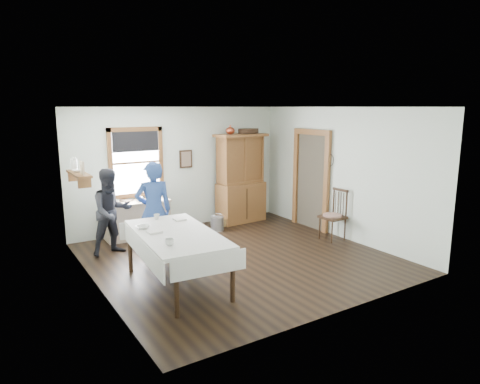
{
  "coord_description": "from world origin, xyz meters",
  "views": [
    {
      "loc": [
        -3.95,
        -6.27,
        2.7
      ],
      "look_at": [
        0.22,
        0.3,
        1.15
      ],
      "focal_mm": 32.0,
      "sensor_mm": 36.0,
      "label": 1
    }
  ],
  "objects_px": {
    "spindle_chair": "(333,215)",
    "pail": "(217,224)",
    "work_counter": "(137,219)",
    "wicker_basket": "(224,222)",
    "woman_blue": "(154,214)",
    "figure_dark": "(112,215)",
    "dining_table": "(177,259)",
    "china_hutch": "(241,178)"
  },
  "relations": [
    {
      "from": "woman_blue",
      "to": "work_counter",
      "type": "bearing_deg",
      "value": -85.04
    },
    {
      "from": "work_counter",
      "to": "figure_dark",
      "type": "distance_m",
      "value": 1.1
    },
    {
      "from": "figure_dark",
      "to": "dining_table",
      "type": "bearing_deg",
      "value": -86.75
    },
    {
      "from": "woman_blue",
      "to": "spindle_chair",
      "type": "bearing_deg",
      "value": 177.04
    },
    {
      "from": "spindle_chair",
      "to": "woman_blue",
      "type": "height_order",
      "value": "woman_blue"
    },
    {
      "from": "wicker_basket",
      "to": "figure_dark",
      "type": "relative_size",
      "value": 0.21
    },
    {
      "from": "dining_table",
      "to": "woman_blue",
      "type": "distance_m",
      "value": 1.4
    },
    {
      "from": "pail",
      "to": "figure_dark",
      "type": "relative_size",
      "value": 0.21
    },
    {
      "from": "spindle_chair",
      "to": "work_counter",
      "type": "bearing_deg",
      "value": 142.53
    },
    {
      "from": "work_counter",
      "to": "pail",
      "type": "relative_size",
      "value": 4.37
    },
    {
      "from": "pail",
      "to": "woman_blue",
      "type": "xyz_separation_m",
      "value": [
        -1.82,
        -0.95,
        0.66
      ]
    },
    {
      "from": "work_counter",
      "to": "woman_blue",
      "type": "distance_m",
      "value": 1.48
    },
    {
      "from": "spindle_chair",
      "to": "pail",
      "type": "bearing_deg",
      "value": 129.32
    },
    {
      "from": "figure_dark",
      "to": "work_counter",
      "type": "bearing_deg",
      "value": 37.99
    },
    {
      "from": "work_counter",
      "to": "wicker_basket",
      "type": "height_order",
      "value": "work_counter"
    },
    {
      "from": "dining_table",
      "to": "pail",
      "type": "bearing_deg",
      "value": 49.07
    },
    {
      "from": "wicker_basket",
      "to": "figure_dark",
      "type": "height_order",
      "value": "figure_dark"
    },
    {
      "from": "woman_blue",
      "to": "figure_dark",
      "type": "distance_m",
      "value": 0.87
    },
    {
      "from": "spindle_chair",
      "to": "pail",
      "type": "height_order",
      "value": "spindle_chair"
    },
    {
      "from": "china_hutch",
      "to": "work_counter",
      "type": "bearing_deg",
      "value": 174.39
    },
    {
      "from": "dining_table",
      "to": "pail",
      "type": "distance_m",
      "value": 3.05
    },
    {
      "from": "dining_table",
      "to": "pail",
      "type": "relative_size",
      "value": 6.85
    },
    {
      "from": "pail",
      "to": "figure_dark",
      "type": "bearing_deg",
      "value": -172.91
    },
    {
      "from": "work_counter",
      "to": "wicker_basket",
      "type": "distance_m",
      "value": 2.01
    },
    {
      "from": "spindle_chair",
      "to": "wicker_basket",
      "type": "height_order",
      "value": "spindle_chair"
    },
    {
      "from": "woman_blue",
      "to": "china_hutch",
      "type": "bearing_deg",
      "value": -142.05
    },
    {
      "from": "dining_table",
      "to": "spindle_chair",
      "type": "relative_size",
      "value": 2.01
    },
    {
      "from": "pail",
      "to": "figure_dark",
      "type": "distance_m",
      "value": 2.48
    },
    {
      "from": "spindle_chair",
      "to": "pail",
      "type": "distance_m",
      "value": 2.53
    },
    {
      "from": "spindle_chair",
      "to": "woman_blue",
      "type": "relative_size",
      "value": 0.65
    },
    {
      "from": "work_counter",
      "to": "figure_dark",
      "type": "relative_size",
      "value": 0.91
    },
    {
      "from": "spindle_chair",
      "to": "wicker_basket",
      "type": "distance_m",
      "value": 2.55
    },
    {
      "from": "work_counter",
      "to": "woman_blue",
      "type": "height_order",
      "value": "woman_blue"
    },
    {
      "from": "work_counter",
      "to": "woman_blue",
      "type": "relative_size",
      "value": 0.83
    },
    {
      "from": "china_hutch",
      "to": "figure_dark",
      "type": "bearing_deg",
      "value": -172.24
    },
    {
      "from": "wicker_basket",
      "to": "dining_table",
      "type": "bearing_deg",
      "value": -132.19
    },
    {
      "from": "dining_table",
      "to": "spindle_chair",
      "type": "bearing_deg",
      "value": 6.76
    },
    {
      "from": "pail",
      "to": "wicker_basket",
      "type": "xyz_separation_m",
      "value": [
        0.31,
        0.25,
        -0.06
      ]
    },
    {
      "from": "wicker_basket",
      "to": "work_counter",
      "type": "bearing_deg",
      "value": 174.05
    },
    {
      "from": "work_counter",
      "to": "pail",
      "type": "height_order",
      "value": "work_counter"
    },
    {
      "from": "dining_table",
      "to": "wicker_basket",
      "type": "height_order",
      "value": "dining_table"
    },
    {
      "from": "work_counter",
      "to": "pail",
      "type": "distance_m",
      "value": 1.74
    }
  ]
}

